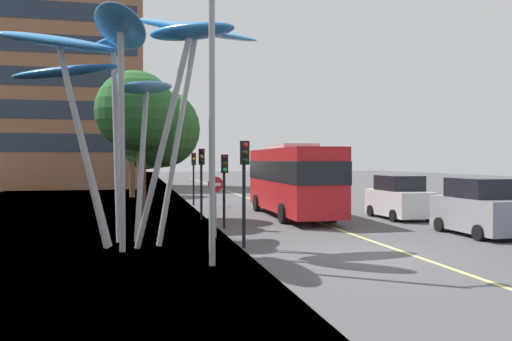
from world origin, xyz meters
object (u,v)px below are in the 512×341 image
at_px(traffic_light_kerb_far, 224,175).
at_px(traffic_light_kerb_near, 244,171).
at_px(red_bus, 292,177).
at_px(car_parked_far, 399,198).
at_px(leaf_sculpture, 127,61).
at_px(traffic_light_island_mid, 202,168).
at_px(traffic_light_opposite, 194,167).
at_px(no_entry_sign, 215,197).
at_px(street_lamp, 220,72).
at_px(car_parked_mid, 478,209).

bearing_deg(traffic_light_kerb_far, traffic_light_kerb_near, -91.72).
height_order(red_bus, car_parked_far, red_bus).
xyz_separation_m(leaf_sculpture, traffic_light_kerb_far, (4.02, 3.87, -4.03)).
height_order(traffic_light_island_mid, traffic_light_opposite, traffic_light_island_mid).
distance_m(red_bus, car_parked_far, 5.59).
xyz_separation_m(traffic_light_kerb_far, no_entry_sign, (-0.75, -2.47, -0.78)).
bearing_deg(street_lamp, traffic_light_island_mid, 85.93).
xyz_separation_m(traffic_light_opposite, no_entry_sign, (-0.65, -14.34, -0.94)).
relative_size(traffic_light_opposite, street_lamp, 0.39).
relative_size(traffic_light_island_mid, no_entry_sign, 1.51).
bearing_deg(traffic_light_kerb_near, traffic_light_island_mid, 92.71).
bearing_deg(car_parked_mid, street_lamp, -161.91).
bearing_deg(leaf_sculpture, street_lamp, -55.64).
bearing_deg(no_entry_sign, traffic_light_opposite, 87.41).
distance_m(traffic_light_island_mid, no_entry_sign, 6.16).
bearing_deg(street_lamp, car_parked_mid, 18.09).
bearing_deg(leaf_sculpture, no_entry_sign, 23.20).
distance_m(traffic_light_kerb_near, car_parked_far, 11.92).
distance_m(leaf_sculpture, traffic_light_kerb_far, 6.88).
bearing_deg(traffic_light_opposite, traffic_light_kerb_near, -90.17).
height_order(leaf_sculpture, traffic_light_kerb_far, leaf_sculpture).
xyz_separation_m(leaf_sculpture, no_entry_sign, (3.26, 1.40, -4.81)).
relative_size(traffic_light_opposite, car_parked_mid, 0.84).
height_order(traffic_light_kerb_far, traffic_light_island_mid, traffic_light_island_mid).
bearing_deg(traffic_light_opposite, no_entry_sign, -92.59).
bearing_deg(car_parked_mid, traffic_light_island_mid, 142.28).
xyz_separation_m(street_lamp, no_entry_sign, (0.62, 5.26, -3.92)).
bearing_deg(leaf_sculpture, car_parked_far, 23.40).
height_order(traffic_light_kerb_near, traffic_light_kerb_far, traffic_light_kerb_near).
xyz_separation_m(traffic_light_opposite, street_lamp, (-1.27, -19.60, 2.97)).
distance_m(leaf_sculpture, street_lamp, 4.77).
bearing_deg(traffic_light_island_mid, leaf_sculpture, -114.77).
bearing_deg(red_bus, street_lamp, -115.63).
distance_m(traffic_light_kerb_near, traffic_light_island_mid, 8.76).
height_order(red_bus, car_parked_mid, red_bus).
relative_size(car_parked_far, no_entry_sign, 1.73).
bearing_deg(no_entry_sign, red_bus, 52.33).
xyz_separation_m(car_parked_mid, no_entry_sign, (-10.26, 1.71, 0.52)).
bearing_deg(traffic_light_opposite, car_parked_far, -46.56).
distance_m(traffic_light_island_mid, street_lamp, 11.74).
bearing_deg(traffic_light_kerb_near, traffic_light_kerb_far, 88.28).
bearing_deg(traffic_light_opposite, car_parked_mid, -59.09).
height_order(traffic_light_kerb_near, street_lamp, street_lamp).
bearing_deg(traffic_light_kerb_far, traffic_light_island_mid, 98.94).
bearing_deg(leaf_sculpture, traffic_light_island_mid, 65.23).
bearing_deg(traffic_light_kerb_near, car_parked_mid, 5.67).
bearing_deg(traffic_light_island_mid, red_bus, 5.07).
xyz_separation_m(traffic_light_kerb_far, traffic_light_island_mid, (-0.57, 3.61, 0.23)).
xyz_separation_m(red_bus, car_parked_mid, (5.23, -8.22, -1.03)).
bearing_deg(car_parked_mid, traffic_light_opposite, 120.91).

